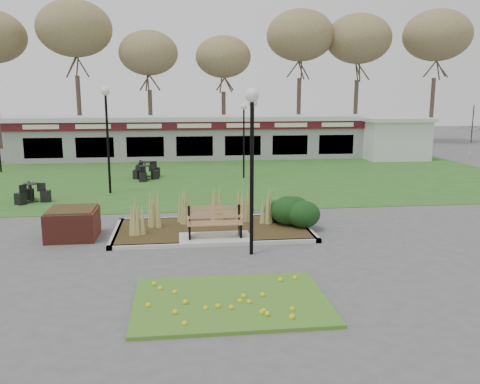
{
  "coord_description": "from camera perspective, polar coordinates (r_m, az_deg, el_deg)",
  "views": [
    {
      "loc": [
        -1.05,
        -14.91,
        4.51
      ],
      "look_at": [
        1.0,
        2.0,
        1.15
      ],
      "focal_mm": 38.0,
      "sensor_mm": 36.0,
      "label": 1
    }
  ],
  "objects": [
    {
      "name": "flower_bed",
      "position": [
        11.27,
        -1.03,
        -12.04
      ],
      "size": [
        4.2,
        3.0,
        0.16
      ],
      "color": "#417321",
      "rests_on": "ground"
    },
    {
      "name": "service_hut",
      "position": [
        36.11,
        16.96,
        5.83
      ],
      "size": [
        4.4,
        3.4,
        2.83
      ],
      "color": "silver",
      "rests_on": "ground"
    },
    {
      "name": "bistro_set_c",
      "position": [
        27.74,
        -10.59,
        2.24
      ],
      "size": [
        1.36,
        1.54,
        0.82
      ],
      "color": "black",
      "rests_on": "ground"
    },
    {
      "name": "lamp_post_far_right",
      "position": [
        26.69,
        0.43,
        7.63
      ],
      "size": [
        0.33,
        0.33,
        3.92
      ],
      "color": "black",
      "rests_on": "ground"
    },
    {
      "name": "brick_planter",
      "position": [
        16.75,
        -18.27,
        -3.35
      ],
      "size": [
        1.5,
        1.5,
        0.95
      ],
      "color": "maroon",
      "rests_on": "ground"
    },
    {
      "name": "lamp_post_near_left",
      "position": [
        18.8,
        1.44,
        7.02
      ],
      "size": [
        0.36,
        0.36,
        4.32
      ],
      "color": "black",
      "rests_on": "ground"
    },
    {
      "name": "ground",
      "position": [
        15.61,
        -2.78,
        -5.64
      ],
      "size": [
        100.0,
        100.0,
        0.0
      ],
      "primitive_type": "plane",
      "color": "#515154",
      "rests_on": "ground"
    },
    {
      "name": "food_pavilion",
      "position": [
        35.02,
        -5.21,
        6.16
      ],
      "size": [
        24.6,
        3.4,
        2.9
      ],
      "color": "gray",
      "rests_on": "ground"
    },
    {
      "name": "lamp_post_mid_right",
      "position": [
        23.28,
        -14.76,
        8.21
      ],
      "size": [
        0.39,
        0.39,
        4.74
      ],
      "color": "black",
      "rests_on": "ground"
    },
    {
      "name": "planting_bed",
      "position": [
        16.94,
        1.18,
        -2.99
      ],
      "size": [
        6.75,
        3.4,
        1.27
      ],
      "color": "#2D2212",
      "rests_on": "ground"
    },
    {
      "name": "lawn",
      "position": [
        27.3,
        -4.63,
        1.65
      ],
      "size": [
        34.0,
        16.0,
        0.02
      ],
      "primitive_type": "cube",
      "color": "#2A5F1E",
      "rests_on": "ground"
    },
    {
      "name": "bistro_set_a",
      "position": [
        22.77,
        -22.34,
        -0.39
      ],
      "size": [
        1.31,
        1.46,
        0.78
      ],
      "color": "black",
      "rests_on": "ground"
    },
    {
      "name": "park_bench",
      "position": [
        15.69,
        -2.87,
        -3.32
      ],
      "size": [
        1.7,
        0.66,
        0.93
      ],
      "color": "#936842",
      "rests_on": "ground"
    },
    {
      "name": "patio_umbrella",
      "position": [
        32.83,
        24.51,
        5.23
      ],
      "size": [
        2.48,
        2.52,
        2.65
      ],
      "color": "black",
      "rests_on": "ground"
    },
    {
      "name": "bistro_set_b",
      "position": [
        26.82,
        -10.62,
        1.88
      ],
      "size": [
        1.38,
        1.29,
        0.74
      ],
      "color": "black",
      "rests_on": "ground"
    },
    {
      "name": "lamp_post_near_right",
      "position": [
        13.81,
        1.34,
        6.42
      ],
      "size": [
        0.38,
        0.38,
        4.62
      ],
      "color": "black",
      "rests_on": "ground"
    },
    {
      "name": "tree_backdrop",
      "position": [
        43.09,
        -5.73,
        16.25
      ],
      "size": [
        47.24,
        5.24,
        10.36
      ],
      "color": "#47382B",
      "rests_on": "ground"
    }
  ]
}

